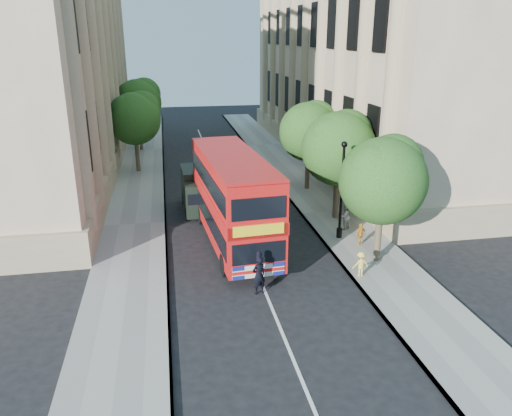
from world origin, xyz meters
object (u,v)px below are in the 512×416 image
police_constable (259,275)px  woman_pedestrian (344,216)px  lamp_post (341,194)px  box_van (199,192)px  double_decker_bus (233,197)px

police_constable → woman_pedestrian: (5.93, 6.08, 0.04)m
lamp_post → police_constable: (-5.29, -5.00, -1.67)m
woman_pedestrian → lamp_post: bearing=32.7°
lamp_post → woman_pedestrian: size_ratio=3.42×
box_van → woman_pedestrian: size_ratio=3.00×
lamp_post → double_decker_bus: bearing=175.4°
police_constable → woman_pedestrian: 8.49m
box_van → lamp_post: bearing=-41.5°
lamp_post → box_van: bearing=139.9°
lamp_post → police_constable: lamp_post is taller
lamp_post → box_van: 9.19m
police_constable → box_van: bearing=-100.7°
double_decker_bus → box_van: bearing=100.0°
police_constable → woman_pedestrian: bearing=-153.8°
lamp_post → woman_pedestrian: (0.64, 1.08, -1.63)m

